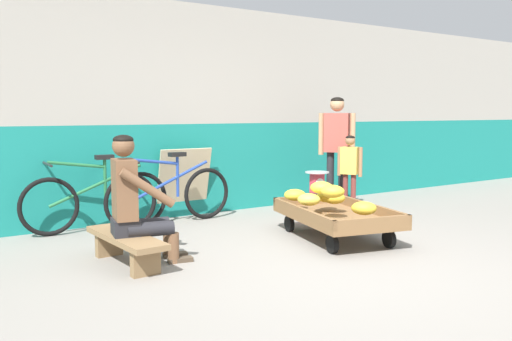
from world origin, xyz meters
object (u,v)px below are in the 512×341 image
Objects in this scene: weighing_scale at (317,183)px; bicycle_near_left at (96,200)px; low_bench at (126,243)px; bicycle_far_left at (170,195)px; plastic_crate at (317,207)px; banana_cart at (336,217)px; customer_child at (350,166)px; sign_board at (184,183)px; customer_adult at (337,141)px; shopping_bag at (358,211)px; vendor_seated at (135,200)px.

weighing_scale is 2.66m from bicycle_near_left.
low_bench is 0.67× the size of bicycle_far_left.
plastic_crate is (2.74, 0.67, -0.05)m from low_bench.
customer_child is at bearing 40.87° from banana_cart.
customer_adult reaches higher than sign_board.
sign_board is at bearing 158.20° from customer_adult.
weighing_scale reaches higher than low_bench.
shopping_bag is (-0.25, -0.67, -0.83)m from customer_adult.
shopping_bag is (2.97, 0.29, -0.45)m from vendor_seated.
bicycle_near_left reaches higher than plastic_crate.
low_bench is 1.53m from bicycle_near_left.
customer_child reaches higher than low_bench.
customer_adult is (0.56, 0.27, 0.50)m from weighing_scale.
sign_board is (-1.34, 1.03, -0.02)m from weighing_scale.
bicycle_near_left is (0.22, 1.50, 0.15)m from low_bench.
customer_child is (3.01, -0.90, 0.29)m from bicycle_near_left.
vendor_seated reaches higher than bicycle_near_left.
banana_cart is 2.16m from sign_board.
sign_board is (-0.78, 2.00, 0.20)m from banana_cart.
shopping_bag is at bearing -29.52° from bicycle_far_left.
customer_child reaches higher than plastic_crate.
bicycle_far_left is (0.85, -0.11, 0.00)m from bicycle_near_left.
shopping_bag is at bearing 5.09° from low_bench.
sign_board is at bearing 142.51° from plastic_crate.
customer_child reaches higher than bicycle_far_left.
banana_cart is 2.14m from vendor_seated.
weighing_scale is at bearing 172.12° from customer_child.
sign_board is (1.18, 0.20, 0.09)m from bicycle_near_left.
shopping_bag is (0.87, 0.57, -0.12)m from banana_cart.
customer_adult is (2.23, -0.45, 0.60)m from bicycle_far_left.
customer_adult reaches higher than weighing_scale.
sign_board reaches higher than plastic_crate.
customer_child is 0.64m from shopping_bag.
low_bench is at bearing 168.81° from vendor_seated.
low_bench is 2.22m from sign_board.
customer_child is at bearing -8.01° from plastic_crate.
low_bench is at bearing -166.18° from plastic_crate.
banana_cart is 4.44× the size of plastic_crate.
weighing_scale is (2.74, 0.67, 0.25)m from low_bench.
bicycle_near_left is 1.60× the size of customer_child.
low_bench is at bearing -166.20° from weighing_scale.
weighing_scale is 0.80m from customer_adult.
vendor_seated is (-2.10, 0.28, 0.33)m from banana_cart.
weighing_scale is at bearing -18.19° from bicycle_near_left.
shopping_bag is (2.84, -1.23, -0.23)m from bicycle_near_left.
sign_board reaches higher than low_bench.
weighing_scale is at bearing -90.00° from plastic_crate.
shopping_bag is (0.31, -0.40, -0.33)m from weighing_scale.
weighing_scale is (-0.00, -0.00, 0.30)m from plastic_crate.
vendor_seated is 3.02m from shopping_bag.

